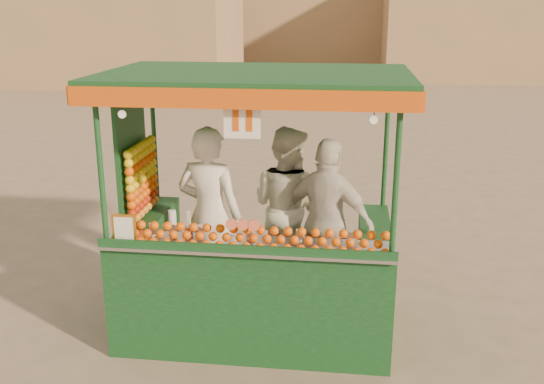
# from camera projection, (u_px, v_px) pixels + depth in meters

# --- Properties ---
(ground) EXTENTS (90.00, 90.00, 0.00)m
(ground) POSITION_uv_depth(u_px,v_px,m) (255.00, 314.00, 6.80)
(ground) COLOR #705E50
(ground) RESTS_ON ground
(building_left) EXTENTS (10.00, 6.00, 6.00)m
(building_left) POSITION_uv_depth(u_px,v_px,m) (114.00, 11.00, 25.96)
(building_left) COLOR #A07B5B
(building_left) RESTS_ON ground
(building_right) EXTENTS (9.00, 6.00, 5.00)m
(building_right) POSITION_uv_depth(u_px,v_px,m) (485.00, 22.00, 28.02)
(building_right) COLOR #A07B5B
(building_right) RESTS_ON ground
(building_center) EXTENTS (14.00, 7.00, 7.00)m
(building_center) POSITION_uv_depth(u_px,v_px,m) (299.00, 0.00, 34.48)
(building_center) COLOR #A07B5B
(building_center) RESTS_ON ground
(juice_cart) EXTENTS (2.94, 1.91, 2.67)m
(juice_cart) POSITION_uv_depth(u_px,v_px,m) (249.00, 253.00, 6.22)
(juice_cart) COLOR #0E3618
(juice_cart) RESTS_ON ground
(vendor_left) EXTENTS (0.74, 0.55, 1.84)m
(vendor_left) POSITION_uv_depth(u_px,v_px,m) (210.00, 215.00, 6.24)
(vendor_left) COLOR silver
(vendor_left) RESTS_ON ground
(vendor_middle) EXTENTS (1.07, 1.01, 1.75)m
(vendor_middle) POSITION_uv_depth(u_px,v_px,m) (287.00, 206.00, 6.66)
(vendor_middle) COLOR white
(vendor_middle) RESTS_ON ground
(vendor_right) EXTENTS (1.09, 0.80, 1.72)m
(vendor_right) POSITION_uv_depth(u_px,v_px,m) (328.00, 222.00, 6.23)
(vendor_right) COLOR silver
(vendor_right) RESTS_ON ground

